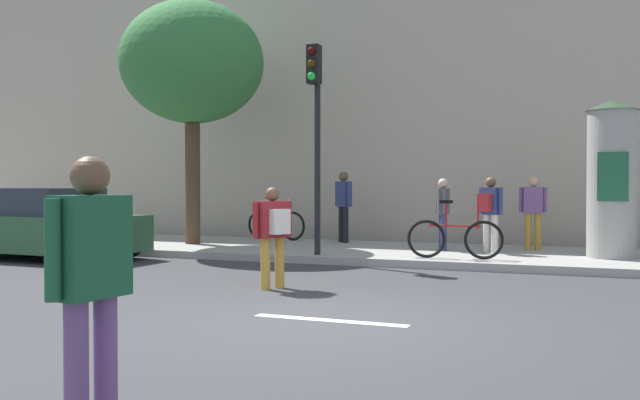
{
  "coord_description": "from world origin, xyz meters",
  "views": [
    {
      "loc": [
        2.61,
        -7.03,
        1.49
      ],
      "look_at": [
        -0.89,
        2.0,
        1.3
      ],
      "focal_mm": 38.01,
      "sensor_mm": 36.0,
      "label": 1
    }
  ],
  "objects_px": {
    "street_tree": "(192,64)",
    "pedestrian_in_light_jacket": "(91,274)",
    "traffic_light": "(315,114)",
    "bicycle_upright": "(455,238)",
    "pedestrian_in_dark_shirt": "(443,209)",
    "pedestrian_in_red_top": "(343,201)",
    "pedestrian_with_backpack": "(533,207)",
    "pedestrian_near_pole": "(490,208)",
    "pedestrian_tallest": "(273,228)",
    "bicycle_leaning": "(276,224)",
    "poster_column": "(612,178)",
    "parked_car_blue": "(42,225)"
  },
  "relations": [
    {
      "from": "poster_column",
      "to": "pedestrian_near_pole",
      "type": "distance_m",
      "value": 2.34
    },
    {
      "from": "poster_column",
      "to": "bicycle_leaning",
      "type": "height_order",
      "value": "poster_column"
    },
    {
      "from": "pedestrian_tallest",
      "to": "parked_car_blue",
      "type": "distance_m",
      "value": 6.53
    },
    {
      "from": "poster_column",
      "to": "pedestrian_in_light_jacket",
      "type": "xyz_separation_m",
      "value": [
        -3.19,
        -10.68,
        -0.67
      ]
    },
    {
      "from": "poster_column",
      "to": "street_tree",
      "type": "bearing_deg",
      "value": -179.16
    },
    {
      "from": "bicycle_upright",
      "to": "street_tree",
      "type": "bearing_deg",
      "value": 169.9
    },
    {
      "from": "pedestrian_tallest",
      "to": "pedestrian_in_light_jacket",
      "type": "xyz_separation_m",
      "value": [
        1.51,
        -5.73,
        0.09
      ]
    },
    {
      "from": "poster_column",
      "to": "bicycle_upright",
      "type": "relative_size",
      "value": 1.68
    },
    {
      "from": "pedestrian_in_red_top",
      "to": "bicycle_leaning",
      "type": "bearing_deg",
      "value": 174.32
    },
    {
      "from": "bicycle_upright",
      "to": "parked_car_blue",
      "type": "xyz_separation_m",
      "value": [
        -8.19,
        -1.69,
        0.16
      ]
    },
    {
      "from": "pedestrian_in_light_jacket",
      "to": "pedestrian_in_red_top",
      "type": "xyz_separation_m",
      "value": [
        -2.67,
        12.14,
        0.16
      ]
    },
    {
      "from": "traffic_light",
      "to": "pedestrian_near_pole",
      "type": "height_order",
      "value": "traffic_light"
    },
    {
      "from": "pedestrian_tallest",
      "to": "bicycle_upright",
      "type": "distance_m",
      "value": 4.21
    },
    {
      "from": "traffic_light",
      "to": "pedestrian_tallest",
      "type": "height_order",
      "value": "traffic_light"
    },
    {
      "from": "pedestrian_in_light_jacket",
      "to": "street_tree",
      "type": "bearing_deg",
      "value": 119.1
    },
    {
      "from": "bicycle_leaning",
      "to": "parked_car_blue",
      "type": "relative_size",
      "value": 0.41
    },
    {
      "from": "pedestrian_near_pole",
      "to": "pedestrian_in_dark_shirt",
      "type": "xyz_separation_m",
      "value": [
        -1.0,
        0.21,
        -0.03
      ]
    },
    {
      "from": "street_tree",
      "to": "traffic_light",
      "type": "bearing_deg",
      "value": -21.8
    },
    {
      "from": "pedestrian_tallest",
      "to": "pedestrian_near_pole",
      "type": "height_order",
      "value": "pedestrian_near_pole"
    },
    {
      "from": "pedestrian_in_dark_shirt",
      "to": "pedestrian_in_red_top",
      "type": "relative_size",
      "value": 0.89
    },
    {
      "from": "pedestrian_in_light_jacket",
      "to": "parked_car_blue",
      "type": "xyz_separation_m",
      "value": [
        -7.72,
        7.73,
        -0.28
      ]
    },
    {
      "from": "pedestrian_with_backpack",
      "to": "pedestrian_near_pole",
      "type": "bearing_deg",
      "value": -127.39
    },
    {
      "from": "pedestrian_in_light_jacket",
      "to": "bicycle_leaning",
      "type": "xyz_separation_m",
      "value": [
        -4.55,
        12.32,
        -0.44
      ]
    },
    {
      "from": "pedestrian_in_dark_shirt",
      "to": "street_tree",
      "type": "bearing_deg",
      "value": -175.45
    },
    {
      "from": "pedestrian_in_dark_shirt",
      "to": "parked_car_blue",
      "type": "height_order",
      "value": "pedestrian_in_dark_shirt"
    },
    {
      "from": "pedestrian_with_backpack",
      "to": "pedestrian_in_red_top",
      "type": "bearing_deg",
      "value": 175.68
    },
    {
      "from": "pedestrian_in_red_top",
      "to": "parked_car_blue",
      "type": "relative_size",
      "value": 0.4
    },
    {
      "from": "pedestrian_with_backpack",
      "to": "pedestrian_in_red_top",
      "type": "height_order",
      "value": "pedestrian_in_red_top"
    },
    {
      "from": "pedestrian_tallest",
      "to": "pedestrian_in_red_top",
      "type": "distance_m",
      "value": 6.52
    },
    {
      "from": "pedestrian_near_pole",
      "to": "parked_car_blue",
      "type": "xyz_separation_m",
      "value": [
        -8.66,
        -3.07,
        -0.35
      ]
    },
    {
      "from": "bicycle_upright",
      "to": "pedestrian_in_light_jacket",
      "type": "bearing_deg",
      "value": -92.84
    },
    {
      "from": "pedestrian_tallest",
      "to": "pedestrian_in_red_top",
      "type": "xyz_separation_m",
      "value": [
        -1.16,
        6.41,
        0.25
      ]
    },
    {
      "from": "pedestrian_in_light_jacket",
      "to": "pedestrian_in_red_top",
      "type": "height_order",
      "value": "pedestrian_in_red_top"
    },
    {
      "from": "pedestrian_with_backpack",
      "to": "parked_car_blue",
      "type": "distance_m",
      "value": 10.28
    },
    {
      "from": "poster_column",
      "to": "pedestrian_with_backpack",
      "type": "distance_m",
      "value": 1.96
    },
    {
      "from": "traffic_light",
      "to": "bicycle_upright",
      "type": "relative_size",
      "value": 2.31
    },
    {
      "from": "street_tree",
      "to": "bicycle_upright",
      "type": "distance_m",
      "value": 7.5
    },
    {
      "from": "pedestrian_in_dark_shirt",
      "to": "bicycle_upright",
      "type": "xyz_separation_m",
      "value": [
        0.53,
        -1.59,
        -0.48
      ]
    },
    {
      "from": "pedestrian_with_backpack",
      "to": "pedestrian_in_dark_shirt",
      "type": "relative_size",
      "value": 1.03
    },
    {
      "from": "pedestrian_near_pole",
      "to": "pedestrian_in_dark_shirt",
      "type": "distance_m",
      "value": 1.02
    },
    {
      "from": "pedestrian_in_dark_shirt",
      "to": "bicycle_leaning",
      "type": "relative_size",
      "value": 0.87
    },
    {
      "from": "traffic_light",
      "to": "bicycle_leaning",
      "type": "bearing_deg",
      "value": 126.03
    },
    {
      "from": "pedestrian_near_pole",
      "to": "pedestrian_with_backpack",
      "type": "height_order",
      "value": "pedestrian_with_backpack"
    },
    {
      "from": "traffic_light",
      "to": "pedestrian_in_dark_shirt",
      "type": "height_order",
      "value": "traffic_light"
    },
    {
      "from": "street_tree",
      "to": "pedestrian_in_light_jacket",
      "type": "bearing_deg",
      "value": -60.9
    },
    {
      "from": "pedestrian_in_dark_shirt",
      "to": "pedestrian_in_red_top",
      "type": "height_order",
      "value": "pedestrian_in_red_top"
    },
    {
      "from": "traffic_light",
      "to": "pedestrian_with_backpack",
      "type": "distance_m",
      "value": 5.1
    },
    {
      "from": "pedestrian_in_dark_shirt",
      "to": "pedestrian_in_red_top",
      "type": "xyz_separation_m",
      "value": [
        -2.61,
        1.12,
        0.12
      ]
    },
    {
      "from": "pedestrian_near_pole",
      "to": "pedestrian_in_red_top",
      "type": "distance_m",
      "value": 3.84
    },
    {
      "from": "pedestrian_near_pole",
      "to": "pedestrian_in_red_top",
      "type": "height_order",
      "value": "pedestrian_in_red_top"
    }
  ]
}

